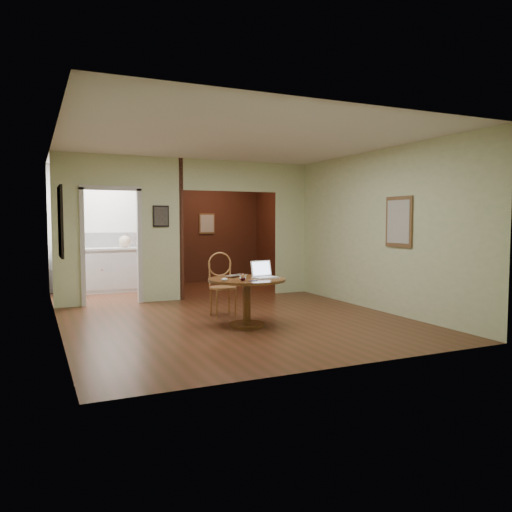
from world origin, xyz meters
name	(u,v)px	position (x,y,z in m)	size (l,w,h in m)	color
floor	(242,323)	(0.00, 0.00, 0.00)	(5.00, 5.00, 0.00)	#482914
room_shell	(160,232)	(-0.47, 3.10, 1.29)	(5.20, 7.50, 5.00)	silver
dining_table	(247,291)	(-0.02, -0.24, 0.51)	(1.10, 1.10, 0.69)	brown
chair	(222,281)	(-0.07, 0.66, 0.56)	(0.45, 0.45, 1.01)	#AC7B3D
open_laptop	(263,273)	(0.24, -0.24, 0.75)	(0.38, 0.36, 0.24)	white
closed_laptop	(239,276)	(-0.06, -0.02, 0.70)	(0.37, 0.24, 0.03)	#A7A7AB
mouse	(224,279)	(-0.43, -0.40, 0.71)	(0.11, 0.06, 0.04)	white
wine_glass	(243,277)	(-0.18, -0.47, 0.74)	(0.09, 0.09, 0.10)	white
pen	(253,281)	(-0.06, -0.55, 0.69)	(0.01, 0.01, 0.16)	navy
kitchen_cabinet	(108,270)	(-1.35, 4.20, 0.47)	(2.06, 0.60, 0.94)	silver
grocery_bag	(125,242)	(-0.98, 4.20, 1.07)	(0.26, 0.22, 0.26)	#C1AF8D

